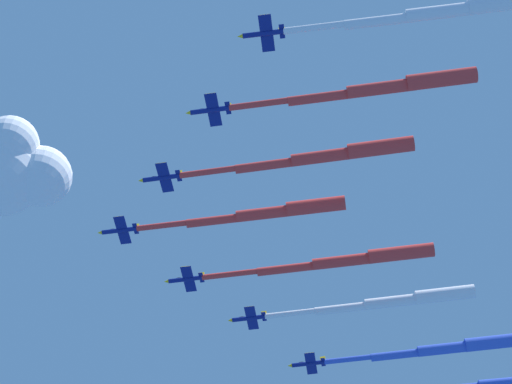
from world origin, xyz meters
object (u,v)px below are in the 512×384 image
at_px(jet_trail_starboard, 509,382).
at_px(jet_starboard_inner, 346,260).
at_px(jet_starboard_outer, 446,348).
at_px(jet_port_outer, 442,11).
at_px(jet_port_mid, 382,88).
at_px(jet_port_inner, 325,156).
at_px(jet_lead, 266,213).
at_px(jet_starboard_mid, 395,301).

bearing_deg(jet_trail_starboard, jet_starboard_inner, -154.48).
bearing_deg(jet_trail_starboard, jet_starboard_outer, -160.25).
bearing_deg(jet_port_outer, jet_port_mid, 109.03).
distance_m(jet_port_mid, jet_starboard_outer, 77.08).
height_order(jet_port_inner, jet_starboard_outer, jet_port_inner).
height_order(jet_port_mid, jet_trail_starboard, jet_trail_starboard).
height_order(jet_lead, jet_starboard_mid, jet_lead).
distance_m(jet_port_inner, jet_starboard_mid, 48.00).
relative_size(jet_starboard_outer, jet_trail_starboard, 0.91).
distance_m(jet_lead, jet_trail_starboard, 85.04).
bearing_deg(jet_starboard_mid, jet_port_inner, -130.25).
bearing_deg(jet_starboard_outer, jet_port_inner, -136.38).
xyz_separation_m(jet_starboard_inner, jet_trail_starboard, (55.70, 26.59, -0.21)).
height_order(jet_lead, jet_port_outer, jet_lead).
relative_size(jet_port_inner, jet_starboard_mid, 1.00).
bearing_deg(jet_starboard_mid, jet_starboard_inner, -150.28).
relative_size(jet_port_inner, jet_starboard_outer, 1.04).
relative_size(jet_starboard_inner, jet_port_outer, 1.06).
distance_m(jet_port_outer, jet_starboard_outer, 90.93).
xyz_separation_m(jet_port_inner, jet_starboard_outer, (48.15, 45.88, -0.33)).
bearing_deg(jet_port_mid, jet_port_inner, 109.54).
distance_m(jet_port_inner, jet_port_mid, 20.34).
bearing_deg(jet_trail_starboard, jet_port_outer, -121.79).
relative_size(jet_starboard_mid, jet_starboard_outer, 1.04).
xyz_separation_m(jet_port_outer, jet_starboard_outer, (34.82, 83.96, -2.46)).
xyz_separation_m(jet_port_mid, jet_starboard_outer, (41.34, 65.05, -0.72)).
height_order(jet_starboard_mid, jet_port_outer, jet_starboard_mid).
relative_size(jet_lead, jet_starboard_inner, 0.91).
bearing_deg(jet_port_outer, jet_port_inner, 109.29).
xyz_separation_m(jet_port_mid, jet_port_outer, (6.52, -18.91, 1.74)).
height_order(jet_port_outer, jet_trail_starboard, jet_port_outer).
bearing_deg(jet_port_outer, jet_starboard_outer, 67.47).
bearing_deg(jet_port_mid, jet_starboard_inner, 80.47).
bearing_deg(jet_starboard_inner, jet_trail_starboard, 25.52).
xyz_separation_m(jet_lead, jet_port_mid, (14.71, -39.69, -3.18)).
height_order(jet_port_inner, jet_starboard_inner, jet_starboard_inner).
distance_m(jet_lead, jet_port_inner, 22.28).
distance_m(jet_starboard_inner, jet_port_outer, 65.33).
height_order(jet_port_inner, jet_port_mid, jet_port_mid).
bearing_deg(jet_lead, jet_starboard_inner, 16.63).
height_order(jet_port_inner, jet_starboard_mid, jet_starboard_mid).
bearing_deg(jet_trail_starboard, jet_starboard_mid, -156.32).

